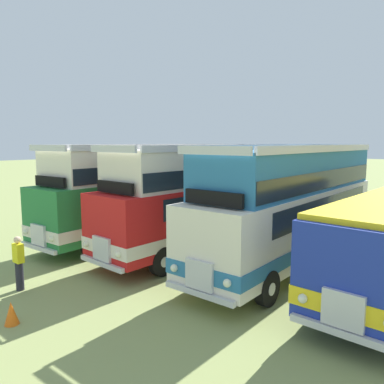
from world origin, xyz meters
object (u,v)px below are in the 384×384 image
Objects in this scene: bus_first_in_row at (145,188)px; marshal_person at (19,263)px; bus_third_in_row at (293,202)px; cone_mid_row at (11,313)px; bus_second_in_row at (206,195)px.

bus_first_in_row is 6.70× the size of marshal_person.
marshal_person is (-5.34, -7.98, -1.47)m from bus_third_in_row.
bus_third_in_row is 18.67× the size of cone_mid_row.
marshal_person is at bearing -72.76° from bus_first_in_row.
bus_first_in_row is 8.07m from marshal_person.
cone_mid_row is at bearing -63.34° from bus_first_in_row.
bus_third_in_row is 9.97m from cone_mid_row.
bus_second_in_row is 9.03m from cone_mid_row.
bus_second_in_row is (3.85, -0.00, -0.00)m from bus_first_in_row.
cone_mid_row is 0.35× the size of marshal_person.
cone_mid_row is (4.41, -8.78, -2.06)m from bus_first_in_row.
bus_first_in_row is at bearing 179.99° from bus_second_in_row.
marshal_person is at bearing 149.64° from cone_mid_row.
bus_first_in_row is at bearing 107.24° from marshal_person.
marshal_person is at bearing -101.20° from bus_second_in_row.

